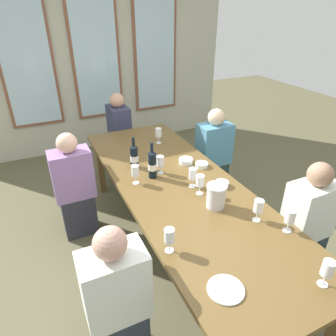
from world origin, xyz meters
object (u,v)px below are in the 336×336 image
Objects in this scene: tasting_bowl_0 at (186,161)px; wine_glass_0 at (200,182)px; wine_glass_1 at (159,133)px; seated_person_3 at (213,157)px; wine_bottle_0 at (134,156)px; wine_glass_8 at (160,161)px; wine_bottle_1 at (152,164)px; wine_glass_3 at (193,174)px; metal_pitcher at (216,196)px; dining_table at (180,191)px; seated_person_0 at (117,304)px; tasting_bowl_1 at (202,165)px; seated_person_2 at (75,189)px; seated_person_1 at (306,226)px; wine_glass_2 at (290,217)px; tasting_bowl_2 at (222,184)px; wine_glass_7 at (135,171)px; wine_glass_6 at (169,236)px; white_plate_0 at (226,289)px; wine_glass_4 at (328,269)px; seated_person_4 at (120,135)px; wine_glass_5 at (259,206)px.

wine_glass_0 is (-0.15, -0.53, 0.09)m from tasting_bowl_0.
seated_person_3 is (0.61, -0.20, -0.33)m from wine_glass_1.
wine_glass_8 is (0.18, -0.21, 0.01)m from wine_bottle_0.
wine_glass_3 is at bearing -49.58° from wine_bottle_1.
wine_bottle_0 is at bearing 111.84° from metal_pitcher.
dining_table is 1.10m from seated_person_0.
tasting_bowl_1 is at bearing -7.76° from wine_glass_8.
seated_person_2 is 1.61m from seated_person_3.
seated_person_3 is (0.80, 0.70, -0.15)m from dining_table.
seated_person_1 is at bearing -90.00° from seated_person_3.
wine_glass_2 is 1.63m from seated_person_3.
wine_glass_1 is (0.35, 0.67, -0.01)m from wine_bottle_1.
seated_person_1 is (0.87, -0.96, -0.34)m from wine_glass_8.
wine_glass_2 is at bearing -51.77° from seated_person_2.
wine_glass_8 is 0.16× the size of seated_person_0.
dining_table is 0.34m from wine_bottle_1.
metal_pitcher is 0.32m from tasting_bowl_2.
tasting_bowl_2 is 0.75m from wine_glass_7.
wine_glass_6 is (-0.53, -0.28, 0.03)m from metal_pitcher.
seated_person_0 is (-0.56, -1.22, -0.33)m from wine_bottle_0.
seated_person_0 is (-0.54, 0.33, -0.22)m from white_plate_0.
seated_person_1 is (0.56, -1.04, -0.24)m from tasting_bowl_0.
wine_glass_6 is at bearing 110.59° from white_plate_0.
wine_glass_2 is 0.16× the size of seated_person_1.
seated_person_1 reaches higher than wine_glass_7.
wine_glass_3 reaches higher than tasting_bowl_0.
dining_table is 16.65× the size of wine_glass_1.
wine_glass_8 is (-0.07, 0.27, 0.18)m from dining_table.
dining_table is at bearing 116.25° from wine_glass_0.
wine_glass_2 is (0.67, 0.23, 0.11)m from white_plate_0.
wine_glass_4 is 0.16× the size of seated_person_4.
seated_person_1 reaches higher than wine_glass_1.
seated_person_2 is (-0.54, 1.76, -0.22)m from white_plate_0.
wine_bottle_0 is 1.75× the size of wine_glass_3.
tasting_bowl_0 is 0.12× the size of seated_person_0.
seated_person_3 is (1.22, 1.36, -0.34)m from wine_glass_6.
metal_pitcher is at bearing -87.17° from seated_person_4.
wine_glass_6 is at bearing -179.30° from wine_glass_5.
white_plate_0 is at bearing -118.77° from metal_pitcher.
tasting_bowl_2 is at bearing -81.01° from tasting_bowl_0.
wine_glass_6 is at bearing 10.79° from seated_person_0.
seated_person_1 is (1.61, 0.04, 0.00)m from seated_person_0.
seated_person_0 is at bearing -142.56° from wine_glass_3.
tasting_bowl_1 is (0.61, 1.29, 0.02)m from white_plate_0.
tasting_bowl_1 is (0.10, -0.13, -0.00)m from tasting_bowl_0.
wine_glass_2 is at bearing -159.85° from seated_person_1.
wine_glass_0 is 1.18m from seated_person_3.
seated_person_1 reaches higher than wine_glass_8.
wine_glass_5 is 0.16× the size of seated_person_0.
wine_glass_2 is 1.98m from seated_person_2.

